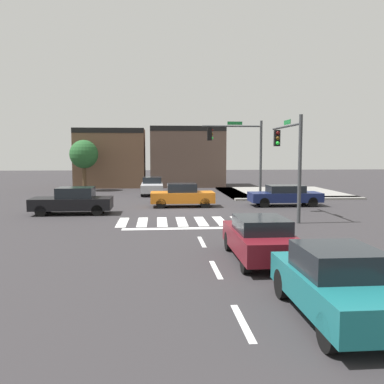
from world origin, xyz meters
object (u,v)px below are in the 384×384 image
at_px(car_navy, 285,195).
at_px(car_teal, 338,284).
at_px(traffic_signal_northeast, 239,146).
at_px(traffic_signal_southeast, 289,149).
at_px(roadside_tree, 84,155).
at_px(car_maroon, 260,238).
at_px(car_black, 73,201).
at_px(car_orange, 182,195).
at_px(car_silver, 152,186).

bearing_deg(car_navy, car_teal, -104.05).
relative_size(car_teal, car_navy, 0.87).
distance_m(traffic_signal_northeast, traffic_signal_southeast, 8.65).
bearing_deg(car_navy, roadside_tree, 140.32).
xyz_separation_m(car_maroon, car_black, (-8.19, 11.24, 0.02)).
relative_size(traffic_signal_southeast, car_orange, 1.31).
distance_m(traffic_signal_northeast, car_silver, 8.67).
xyz_separation_m(traffic_signal_southeast, car_maroon, (-3.74, -8.91, -2.99)).
height_order(car_maroon, car_orange, car_orange).
bearing_deg(car_black, car_maroon, 126.07).
distance_m(traffic_signal_northeast, car_orange, 6.53).
relative_size(car_silver, car_maroon, 0.97).
bearing_deg(traffic_signal_southeast, traffic_signal_northeast, 6.74).
bearing_deg(traffic_signal_southeast, car_teal, 166.61).
relative_size(traffic_signal_northeast, car_teal, 1.44).
bearing_deg(car_orange, car_navy, -0.81).
height_order(car_orange, car_black, car_black).
xyz_separation_m(car_silver, car_maroon, (3.75, -22.20, 0.02)).
xyz_separation_m(traffic_signal_northeast, car_silver, (-6.48, 4.71, -3.33)).
relative_size(traffic_signal_southeast, car_navy, 1.15).
bearing_deg(car_teal, car_navy, -14.05).
xyz_separation_m(car_silver, car_black, (-4.43, -10.96, 0.04)).
height_order(car_orange, car_navy, car_orange).
distance_m(car_maroon, car_navy, 14.83).
xyz_separation_m(car_maroon, car_navy, (5.16, 13.90, -0.03)).
distance_m(car_maroon, car_black, 13.91).
relative_size(car_teal, car_black, 0.90).
bearing_deg(car_maroon, car_silver, 9.60).
xyz_separation_m(traffic_signal_northeast, car_black, (-10.91, -6.25, -3.29)).
height_order(car_silver, car_maroon, car_silver).
xyz_separation_m(traffic_signal_northeast, car_orange, (-4.42, -3.50, -3.30)).
relative_size(car_silver, car_teal, 1.02).
height_order(car_silver, car_black, car_black).
bearing_deg(car_maroon, car_black, 36.07).
bearing_deg(roadside_tree, car_navy, -39.68).
bearing_deg(car_teal, car_maroon, 5.06).
relative_size(traffic_signal_northeast, car_black, 1.30).
height_order(car_black, roadside_tree, roadside_tree).
distance_m(car_maroon, car_orange, 14.10).
distance_m(car_orange, car_black, 7.05).
bearing_deg(car_navy, car_silver, 137.03).
distance_m(traffic_signal_southeast, car_orange, 8.02).
xyz_separation_m(traffic_signal_southeast, car_teal, (-3.30, -13.86, -2.96)).
xyz_separation_m(traffic_signal_northeast, car_maroon, (-2.72, -17.50, -3.31)).
relative_size(car_orange, car_black, 0.91).
bearing_deg(car_black, car_teal, 118.05).
height_order(car_orange, car_teal, car_teal).
distance_m(car_navy, roadside_tree, 19.99).
bearing_deg(car_black, traffic_signal_southeast, 168.94).
bearing_deg(car_silver, car_teal, 8.78).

